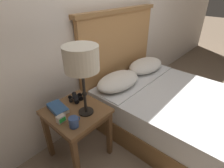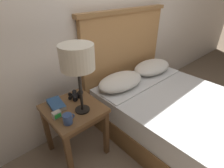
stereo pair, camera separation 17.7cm
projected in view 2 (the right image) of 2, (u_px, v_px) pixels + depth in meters
The scene contains 9 objects.
ground_plane at pixel (160, 145), 1.94m from camera, with size 20.00×20.00×0.00m, color #7A6651.
wall_back at pixel (104, 11), 1.88m from camera, with size 8.00×0.06×2.60m.
nightstand at pixel (74, 115), 1.64m from camera, with size 0.49×0.50×0.57m.
bed at pixel (171, 110), 1.99m from camera, with size 1.37×1.79×1.31m.
table_lamp at pixel (77, 59), 1.32m from camera, with size 0.27×0.27×0.60m.
book_on_nightstand at pixel (56, 104), 1.61m from camera, with size 0.14×0.23×0.04m.
binoculars_pair at pixel (75, 95), 1.73m from camera, with size 0.16×0.16×0.05m.
coffee_mug at pixel (68, 119), 1.40m from camera, with size 0.10×0.08×0.08m.
alarm_clock at pixel (57, 115), 1.46m from camera, with size 0.07×0.05×0.06m.
Camera 2 is at (-1.30, -0.65, 1.55)m, focal length 28.00 mm.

